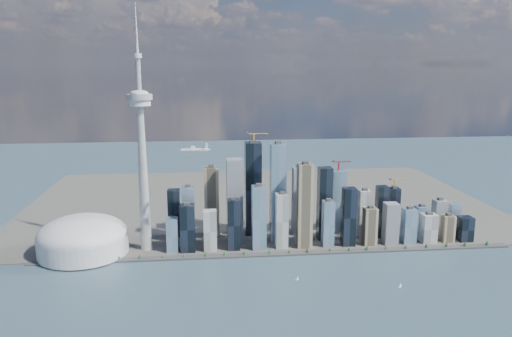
{
  "coord_description": "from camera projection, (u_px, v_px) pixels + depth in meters",
  "views": [
    {
      "loc": [
        -158.74,
        -808.71,
        425.15
      ],
      "look_at": [
        -48.69,
        260.0,
        199.9
      ],
      "focal_mm": 35.0,
      "sensor_mm": 36.0,
      "label": 1
    }
  ],
  "objects": [
    {
      "name": "needle_tower",
      "position": [
        142.0,
        151.0,
        1113.83
      ],
      "size": [
        56.0,
        56.0,
        550.5
      ],
      "color": "gray",
      "rests_on": "land"
    },
    {
      "name": "sailboat_west",
      "position": [
        298.0,
        278.0,
        1001.11
      ],
      "size": [
        7.73,
        2.12,
        10.79
      ],
      "rotation": [
        0.0,
        0.0,
        -0.01
      ],
      "color": "white",
      "rests_on": "ground"
    },
    {
      "name": "land",
      "position": [
        257.0,
        201.0,
        1571.68
      ],
      "size": [
        1400.0,
        900.0,
        3.0
      ],
      "primitive_type": "cube",
      "color": "#4C4C47",
      "rests_on": "ground"
    },
    {
      "name": "dome_stadium",
      "position": [
        83.0,
        238.0,
        1130.36
      ],
      "size": [
        200.0,
        200.0,
        86.0
      ],
      "color": "silver",
      "rests_on": "land"
    },
    {
      "name": "airplane",
      "position": [
        195.0,
        150.0,
        1021.1
      ],
      "size": [
        64.57,
        57.02,
        15.77
      ],
      "rotation": [
        0.0,
        0.0,
        0.03
      ],
      "color": "white",
      "rests_on": "ground"
    },
    {
      "name": "sailboat_east",
      "position": [
        400.0,
        286.0,
        968.12
      ],
      "size": [
        7.8,
        3.92,
        10.86
      ],
      "rotation": [
        0.0,
        0.0,
        0.29
      ],
      "color": "white",
      "rests_on": "ground"
    },
    {
      "name": "shoreline_trees",
      "position": [
        278.0,
        251.0,
        1132.08
      ],
      "size": [
        960.53,
        7.2,
        8.8
      ],
      "color": "#3F2D1E",
      "rests_on": "seawall"
    },
    {
      "name": "ground",
      "position": [
        298.0,
        307.0,
        890.49
      ],
      "size": [
        4000.0,
        4000.0,
        0.0
      ],
      "primitive_type": "plane",
      "color": "#36525F",
      "rests_on": "ground"
    },
    {
      "name": "skyscraper_cluster",
      "position": [
        297.0,
        209.0,
        1207.84
      ],
      "size": [
        736.0,
        142.0,
        259.63
      ],
      "color": "black",
      "rests_on": "land"
    },
    {
      "name": "seawall",
      "position": [
        278.0,
        254.0,
        1133.47
      ],
      "size": [
        1100.0,
        22.0,
        4.0
      ],
      "primitive_type": "cube",
      "color": "#383838",
      "rests_on": "ground"
    }
  ]
}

